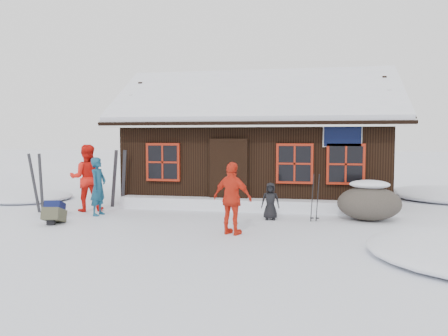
{
  "coord_description": "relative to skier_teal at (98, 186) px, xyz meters",
  "views": [
    {
      "loc": [
        3.12,
        -10.06,
        2.09
      ],
      "look_at": [
        1.03,
        1.0,
        1.3
      ],
      "focal_mm": 35.0,
      "sensor_mm": 36.0,
      "label": 1
    }
  ],
  "objects": [
    {
      "name": "skier_crouched",
      "position": [
        4.59,
        0.22,
        -0.31
      ],
      "size": [
        0.48,
        0.32,
        0.95
      ],
      "primitive_type": "imported",
      "rotation": [
        0.0,
        0.0,
        0.05
      ],
      "color": "black",
      "rests_on": "ground"
    },
    {
      "name": "ski_pair_mid",
      "position": [
        -1.83,
        0.04,
        0.02
      ],
      "size": [
        0.59,
        0.25,
        1.7
      ],
      "rotation": [
        0.0,
        0.0,
        -0.3
      ],
      "color": "black",
      "rests_on": "ground"
    },
    {
      "name": "snow_mounds",
      "position": [
        4.0,
        1.13,
        -0.78
      ],
      "size": [
        20.6,
        13.2,
        0.48
      ],
      "color": "white",
      "rests_on": "ground"
    },
    {
      "name": "snow_drift",
      "position": [
        3.85,
        1.52,
        -0.61
      ],
      "size": [
        7.6,
        0.6,
        0.35
      ],
      "primitive_type": "cube",
      "color": "white",
      "rests_on": "ground"
    },
    {
      "name": "skier_orange_right",
      "position": [
        3.93,
        -1.64,
        0.0
      ],
      "size": [
        0.99,
        0.68,
        1.57
      ],
      "primitive_type": "imported",
      "rotation": [
        0.0,
        0.0,
        2.78
      ],
      "color": "red",
      "rests_on": "ground"
    },
    {
      "name": "ski_pair_right",
      "position": [
        -0.07,
        1.47,
        0.05
      ],
      "size": [
        0.53,
        0.13,
        1.76
      ],
      "rotation": [
        0.0,
        0.0,
        0.08
      ],
      "color": "black",
      "rests_on": "ground"
    },
    {
      "name": "skier_orange_left",
      "position": [
        -0.65,
        0.58,
        0.16
      ],
      "size": [
        1.14,
        1.04,
        1.89
      ],
      "primitive_type": "imported",
      "rotation": [
        0.0,
        0.0,
        3.58
      ],
      "color": "red",
      "rests_on": "ground"
    },
    {
      "name": "ski_poles",
      "position": [
        5.7,
        0.2,
        -0.2
      ],
      "size": [
        0.22,
        0.11,
        1.23
      ],
      "color": "black",
      "rests_on": "ground"
    },
    {
      "name": "mountain_hut",
      "position": [
        3.85,
        4.25,
        0.8
      ],
      "size": [
        8.9,
        6.09,
        4.42
      ],
      "color": "black",
      "rests_on": "ground"
    },
    {
      "name": "ground",
      "position": [
        2.35,
        -0.73,
        -0.78
      ],
      "size": [
        120.0,
        120.0,
        0.0
      ],
      "primitive_type": "plane",
      "color": "white",
      "rests_on": "ground"
    },
    {
      "name": "skier_teal",
      "position": [
        0.0,
        0.0,
        0.0
      ],
      "size": [
        0.4,
        0.58,
        1.56
      ],
      "primitive_type": "imported",
      "rotation": [
        0.0,
        0.0,
        1.53
      ],
      "color": "navy",
      "rests_on": "ground"
    },
    {
      "name": "boulder",
      "position": [
        7.04,
        0.58,
        -0.32
      ],
      "size": [
        1.57,
        1.18,
        0.91
      ],
      "color": "#4E473E",
      "rests_on": "ground"
    },
    {
      "name": "backpack_blue",
      "position": [
        -1.11,
        -0.29,
        -0.63
      ],
      "size": [
        0.52,
        0.62,
        0.29
      ],
      "primitive_type": "cube",
      "rotation": [
        0.0,
        0.0,
        0.23
      ],
      "color": "#101646",
      "rests_on": "ground"
    },
    {
      "name": "backpack_olive",
      "position": [
        -0.5,
        -1.31,
        -0.63
      ],
      "size": [
        0.48,
        0.6,
        0.3
      ],
      "primitive_type": "cube",
      "rotation": [
        0.0,
        0.0,
        0.14
      ],
      "color": "#464632",
      "rests_on": "ground"
    }
  ]
}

